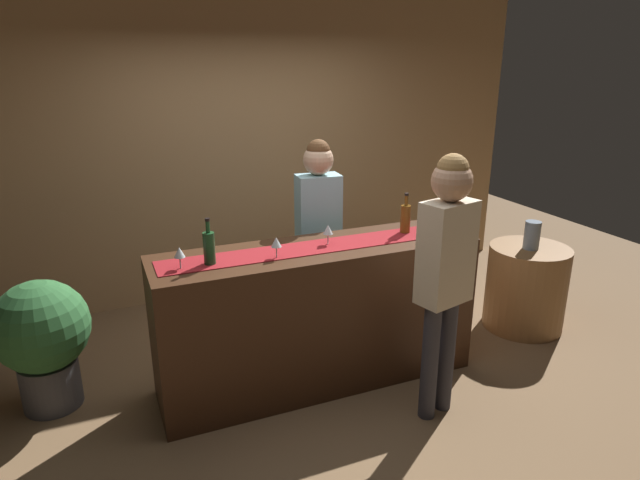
{
  "coord_description": "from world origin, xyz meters",
  "views": [
    {
      "loc": [
        -1.37,
        -3.27,
        2.28
      ],
      "look_at": [
        0.02,
        0.0,
        1.09
      ],
      "focal_mm": 30.7,
      "sensor_mm": 36.0,
      "label": 1
    }
  ],
  "objects_px": {
    "round_side_table": "(526,287)",
    "potted_plant_tall": "(43,336)",
    "wine_bottle_amber": "(405,218)",
    "wine_bottle_green": "(209,247)",
    "wine_glass_near_customer": "(328,230)",
    "bartender": "(318,221)",
    "customer_sipping": "(446,260)",
    "wine_glass_mid_counter": "(276,243)",
    "wine_glass_far_end": "(179,253)",
    "vase_on_side_table": "(532,235)"
  },
  "relations": [
    {
      "from": "round_side_table",
      "to": "potted_plant_tall",
      "type": "xyz_separation_m",
      "value": [
        -3.81,
        0.34,
        0.16
      ]
    },
    {
      "from": "wine_bottle_amber",
      "to": "wine_bottle_green",
      "type": "bearing_deg",
      "value": -176.74
    },
    {
      "from": "round_side_table",
      "to": "wine_glass_near_customer",
      "type": "bearing_deg",
      "value": -178.4
    },
    {
      "from": "bartender",
      "to": "customer_sipping",
      "type": "relative_size",
      "value": 0.96
    },
    {
      "from": "wine_glass_near_customer",
      "to": "round_side_table",
      "type": "distance_m",
      "value": 2.07
    },
    {
      "from": "wine_glass_near_customer",
      "to": "wine_glass_mid_counter",
      "type": "height_order",
      "value": "same"
    },
    {
      "from": "bartender",
      "to": "customer_sipping",
      "type": "xyz_separation_m",
      "value": [
        0.33,
        -1.25,
        0.05
      ]
    },
    {
      "from": "wine_glass_far_end",
      "to": "wine_bottle_green",
      "type": "bearing_deg",
      "value": 3.61
    },
    {
      "from": "customer_sipping",
      "to": "vase_on_side_table",
      "type": "height_order",
      "value": "customer_sipping"
    },
    {
      "from": "wine_bottle_green",
      "to": "wine_glass_far_end",
      "type": "bearing_deg",
      "value": -176.39
    },
    {
      "from": "round_side_table",
      "to": "wine_bottle_green",
      "type": "bearing_deg",
      "value": -177.67
    },
    {
      "from": "wine_glass_near_customer",
      "to": "wine_glass_mid_counter",
      "type": "distance_m",
      "value": 0.43
    },
    {
      "from": "wine_bottle_amber",
      "to": "customer_sipping",
      "type": "xyz_separation_m",
      "value": [
        -0.15,
        -0.72,
        -0.06
      ]
    },
    {
      "from": "wine_bottle_green",
      "to": "vase_on_side_table",
      "type": "height_order",
      "value": "wine_bottle_green"
    },
    {
      "from": "wine_bottle_green",
      "to": "vase_on_side_table",
      "type": "bearing_deg",
      "value": 1.91
    },
    {
      "from": "vase_on_side_table",
      "to": "round_side_table",
      "type": "bearing_deg",
      "value": 37.38
    },
    {
      "from": "customer_sipping",
      "to": "vase_on_side_table",
      "type": "bearing_deg",
      "value": 13.26
    },
    {
      "from": "round_side_table",
      "to": "potted_plant_tall",
      "type": "bearing_deg",
      "value": 174.88
    },
    {
      "from": "wine_glass_far_end",
      "to": "customer_sipping",
      "type": "distance_m",
      "value": 1.63
    },
    {
      "from": "customer_sipping",
      "to": "potted_plant_tall",
      "type": "bearing_deg",
      "value": 141.27
    },
    {
      "from": "wine_glass_near_customer",
      "to": "wine_glass_mid_counter",
      "type": "bearing_deg",
      "value": -164.25
    },
    {
      "from": "vase_on_side_table",
      "to": "potted_plant_tall",
      "type": "distance_m",
      "value": 3.81
    },
    {
      "from": "wine_glass_near_customer",
      "to": "round_side_table",
      "type": "relative_size",
      "value": 0.19
    },
    {
      "from": "wine_glass_mid_counter",
      "to": "round_side_table",
      "type": "distance_m",
      "value": 2.47
    },
    {
      "from": "wine_glass_mid_counter",
      "to": "potted_plant_tall",
      "type": "height_order",
      "value": "wine_glass_mid_counter"
    },
    {
      "from": "wine_glass_near_customer",
      "to": "vase_on_side_table",
      "type": "relative_size",
      "value": 0.6
    },
    {
      "from": "wine_bottle_green",
      "to": "round_side_table",
      "type": "relative_size",
      "value": 0.41
    },
    {
      "from": "wine_bottle_amber",
      "to": "vase_on_side_table",
      "type": "distance_m",
      "value": 1.29
    },
    {
      "from": "wine_glass_near_customer",
      "to": "bartender",
      "type": "height_order",
      "value": "bartender"
    },
    {
      "from": "wine_bottle_amber",
      "to": "wine_glass_mid_counter",
      "type": "distance_m",
      "value": 1.06
    },
    {
      "from": "wine_bottle_amber",
      "to": "wine_bottle_green",
      "type": "height_order",
      "value": "same"
    },
    {
      "from": "wine_glass_far_end",
      "to": "vase_on_side_table",
      "type": "distance_m",
      "value": 2.93
    },
    {
      "from": "round_side_table",
      "to": "vase_on_side_table",
      "type": "height_order",
      "value": "vase_on_side_table"
    },
    {
      "from": "wine_glass_near_customer",
      "to": "customer_sipping",
      "type": "relative_size",
      "value": 0.08
    },
    {
      "from": "wine_glass_far_end",
      "to": "bartender",
      "type": "distance_m",
      "value": 1.34
    },
    {
      "from": "customer_sipping",
      "to": "wine_glass_mid_counter",
      "type": "bearing_deg",
      "value": 133.34
    },
    {
      "from": "wine_bottle_green",
      "to": "potted_plant_tall",
      "type": "bearing_deg",
      "value": 156.68
    },
    {
      "from": "customer_sipping",
      "to": "round_side_table",
      "type": "xyz_separation_m",
      "value": [
        1.43,
        0.75,
        -0.72
      ]
    },
    {
      "from": "wine_bottle_amber",
      "to": "vase_on_side_table",
      "type": "xyz_separation_m",
      "value": [
        1.26,
        0.01,
        -0.29
      ]
    },
    {
      "from": "wine_bottle_amber",
      "to": "customer_sipping",
      "type": "relative_size",
      "value": 0.17
    },
    {
      "from": "wine_glass_mid_counter",
      "to": "potted_plant_tall",
      "type": "xyz_separation_m",
      "value": [
        -1.47,
        0.51,
        -0.62
      ]
    },
    {
      "from": "wine_glass_mid_counter",
      "to": "vase_on_side_table",
      "type": "distance_m",
      "value": 2.33
    },
    {
      "from": "round_side_table",
      "to": "vase_on_side_table",
      "type": "relative_size",
      "value": 3.08
    },
    {
      "from": "bartender",
      "to": "round_side_table",
      "type": "height_order",
      "value": "bartender"
    },
    {
      "from": "wine_glass_near_customer",
      "to": "vase_on_side_table",
      "type": "bearing_deg",
      "value": 0.98
    },
    {
      "from": "wine_bottle_amber",
      "to": "wine_glass_mid_counter",
      "type": "relative_size",
      "value": 2.1
    },
    {
      "from": "wine_glass_mid_counter",
      "to": "wine_bottle_amber",
      "type": "bearing_deg",
      "value": 7.71
    },
    {
      "from": "wine_bottle_green",
      "to": "round_side_table",
      "type": "height_order",
      "value": "wine_bottle_green"
    },
    {
      "from": "wine_glass_mid_counter",
      "to": "potted_plant_tall",
      "type": "bearing_deg",
      "value": 160.83
    },
    {
      "from": "wine_glass_near_customer",
      "to": "potted_plant_tall",
      "type": "bearing_deg",
      "value": 168.2
    }
  ]
}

